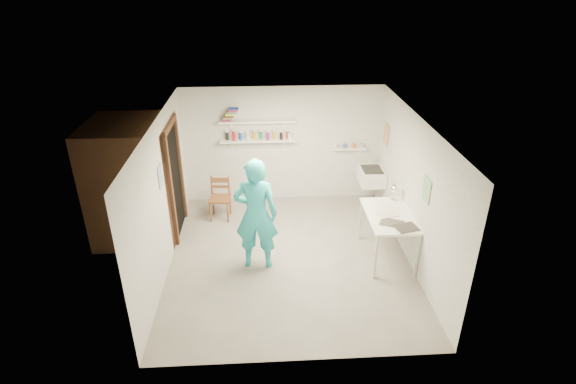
{
  "coord_description": "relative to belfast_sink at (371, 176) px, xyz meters",
  "views": [
    {
      "loc": [
        -0.4,
        -6.33,
        4.43
      ],
      "look_at": [
        0.0,
        0.4,
        1.05
      ],
      "focal_mm": 28.0,
      "sensor_mm": 36.0,
      "label": 1
    }
  ],
  "objects": [
    {
      "name": "work_table",
      "position": [
        -0.11,
        -1.76,
        -0.29
      ],
      "size": [
        0.74,
        1.23,
        0.82
      ],
      "primitive_type": "cube",
      "color": "white",
      "rests_on": "ground"
    },
    {
      "name": "spray_cans",
      "position": [
        -2.25,
        0.43,
        0.75
      ],
      "size": [
        1.32,
        0.06,
        0.17
      ],
      "color": "black",
      "rests_on": "shelf_lower"
    },
    {
      "name": "belfast_sink",
      "position": [
        0.0,
        0.0,
        0.0
      ],
      "size": [
        0.48,
        0.6,
        0.3
      ],
      "primitive_type": "cube",
      "color": "white",
      "rests_on": "wall_right"
    },
    {
      "name": "door_jamb_far",
      "position": [
        -3.72,
        -0.15,
        0.3
      ],
      "size": [
        0.06,
        0.1,
        2.0
      ],
      "primitive_type": "cube",
      "color": "brown",
      "rests_on": "ground"
    },
    {
      "name": "door_lintel",
      "position": [
        -3.72,
        -0.65,
        1.35
      ],
      "size": [
        0.06,
        1.05,
        0.1
      ],
      "primitive_type": "cube",
      "color": "brown",
      "rests_on": "wall_left"
    },
    {
      "name": "desk_lamp",
      "position": [
        0.09,
        -1.27,
        0.34
      ],
      "size": [
        0.15,
        0.15,
        0.15
      ],
      "primitive_type": "sphere",
      "color": "silver",
      "rests_on": "work_table"
    },
    {
      "name": "corridor_box",
      "position": [
        -4.45,
        -0.65,
        0.35
      ],
      "size": [
        1.4,
        1.5,
        2.1
      ],
      "primitive_type": "cube",
      "color": "brown",
      "rests_on": "ground"
    },
    {
      "name": "doorway_recess",
      "position": [
        -3.74,
        -0.65,
        0.3
      ],
      "size": [
        0.02,
        0.9,
        2.0
      ],
      "primitive_type": "cube",
      "color": "black",
      "rests_on": "wall_left"
    },
    {
      "name": "poster_left",
      "position": [
        -3.74,
        -1.65,
        0.85
      ],
      "size": [
        0.01,
        0.28,
        0.36
      ],
      "primitive_type": "cube",
      "color": "#334C7F",
      "rests_on": "wall_left"
    },
    {
      "name": "papers",
      "position": [
        -0.11,
        -1.76,
        0.13
      ],
      "size": [
        0.3,
        0.22,
        0.02
      ],
      "color": "silver",
      "rests_on": "work_table"
    },
    {
      "name": "poster_right_a",
      "position": [
        0.24,
        0.1,
        0.85
      ],
      "size": [
        0.01,
        0.34,
        0.42
      ],
      "primitive_type": "cube",
      "color": "#995933",
      "rests_on": "wall_right"
    },
    {
      "name": "shelf_lower",
      "position": [
        -2.25,
        0.43,
        0.65
      ],
      "size": [
        1.5,
        0.22,
        0.03
      ],
      "primitive_type": "cube",
      "color": "white",
      "rests_on": "wall_back"
    },
    {
      "name": "wall_back",
      "position": [
        -1.75,
        0.56,
        0.5
      ],
      "size": [
        4.0,
        0.02,
        2.4
      ],
      "primitive_type": "cube",
      "color": "silver",
      "rests_on": "ground"
    },
    {
      "name": "ledge_pots",
      "position": [
        -0.4,
        0.47,
        0.48
      ],
      "size": [
        0.48,
        0.07,
        0.09
      ],
      "color": "silver",
      "rests_on": "ledge_shelf"
    },
    {
      "name": "wooden_chair",
      "position": [
        -3.01,
        -0.26,
        -0.27
      ],
      "size": [
        0.43,
        0.41,
        0.85
      ],
      "primitive_type": "cube",
      "rotation": [
        0.0,
        0.0,
        -0.09
      ],
      "color": "brown",
      "rests_on": "ground"
    },
    {
      "name": "door_jamb_near",
      "position": [
        -3.72,
        -1.15,
        0.3
      ],
      "size": [
        0.06,
        0.1,
        2.0
      ],
      "primitive_type": "cube",
      "color": "brown",
      "rests_on": "ground"
    },
    {
      "name": "floor",
      "position": [
        -1.75,
        -1.7,
        -0.71
      ],
      "size": [
        4.0,
        4.5,
        0.02
      ],
      "primitive_type": "cube",
      "color": "slate",
      "rests_on": "ground"
    },
    {
      "name": "book_stack",
      "position": [
        -2.77,
        0.43,
        1.19
      ],
      "size": [
        0.34,
        0.14,
        0.25
      ],
      "color": "red",
      "rests_on": "shelf_upper"
    },
    {
      "name": "ceiling",
      "position": [
        -1.75,
        -1.7,
        1.71
      ],
      "size": [
        4.0,
        4.5,
        0.02
      ],
      "primitive_type": "cube",
      "color": "silver",
      "rests_on": "wall_back"
    },
    {
      "name": "wall_left",
      "position": [
        -3.76,
        -1.7,
        0.5
      ],
      "size": [
        0.02,
        4.5,
        2.4
      ],
      "primitive_type": "cube",
      "color": "silver",
      "rests_on": "ground"
    },
    {
      "name": "man",
      "position": [
        -2.29,
        -1.86,
        0.25
      ],
      "size": [
        0.74,
        0.53,
        1.9
      ],
      "primitive_type": "imported",
      "rotation": [
        0.0,
        0.0,
        3.03
      ],
      "color": "#24ABB4",
      "rests_on": "ground"
    },
    {
      "name": "poster_right_b",
      "position": [
        0.24,
        -2.25,
        0.8
      ],
      "size": [
        0.01,
        0.3,
        0.38
      ],
      "primitive_type": "cube",
      "color": "#3F724C",
      "rests_on": "wall_right"
    },
    {
      "name": "wall_front",
      "position": [
        -1.75,
        -3.96,
        0.5
      ],
      "size": [
        4.0,
        0.02,
        2.4
      ],
      "primitive_type": "cube",
      "color": "silver",
      "rests_on": "ground"
    },
    {
      "name": "ledge_shelf",
      "position": [
        -0.4,
        0.47,
        0.42
      ],
      "size": [
        0.7,
        0.14,
        0.03
      ],
      "primitive_type": "cube",
      "color": "white",
      "rests_on": "wall_back"
    },
    {
      "name": "shelf_upper",
      "position": [
        -2.25,
        0.43,
        1.05
      ],
      "size": [
        1.5,
        0.22,
        0.03
      ],
      "primitive_type": "cube",
      "color": "white",
      "rests_on": "wall_back"
    },
    {
      "name": "wall_clock",
      "position": [
        -2.31,
        -1.64,
        0.57
      ],
      "size": [
        0.34,
        0.07,
        0.34
      ],
      "primitive_type": "cylinder",
      "rotation": [
        1.57,
        0.0,
        -0.11
      ],
      "color": "#F4F5A7",
      "rests_on": "man"
    },
    {
      "name": "wall_right",
      "position": [
        0.26,
        -1.7,
        0.5
      ],
      "size": [
        0.02,
        4.5,
        2.4
      ],
      "primitive_type": "cube",
      "color": "silver",
      "rests_on": "ground"
    }
  ]
}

